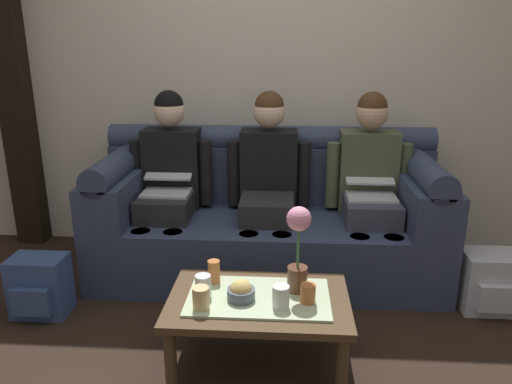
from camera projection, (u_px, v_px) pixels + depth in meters
ground_plane at (257, 378)px, 2.33m from camera, size 14.00×14.00×0.00m
back_wall_patterned at (272, 52)px, 3.52m from camera, size 6.00×0.12×2.90m
timber_pillar at (10, 52)px, 3.52m from camera, size 0.20×0.20×2.90m
couch at (268, 219)px, 3.33m from camera, size 2.26×0.88×0.96m
person_left at (169, 177)px, 3.29m from camera, size 0.56×0.67×1.22m
person_middle at (268, 178)px, 3.24m from camera, size 0.56×0.67×1.22m
person_right at (370, 180)px, 3.20m from camera, size 0.56×0.67×1.22m
coffee_table at (259, 307)px, 2.34m from camera, size 0.86×0.56×0.38m
flower_vase at (298, 245)px, 2.30m from camera, size 0.12×0.12×0.43m
snack_bowl at (241, 292)px, 2.28m from camera, size 0.13×0.13×0.11m
cup_near_left at (203, 286)px, 2.30m from camera, size 0.07×0.07×0.11m
cup_near_right at (308, 293)px, 2.26m from camera, size 0.07×0.07×0.09m
cup_far_center at (214, 271)px, 2.44m from camera, size 0.06×0.06×0.11m
cup_far_left at (281, 297)px, 2.21m from camera, size 0.08×0.08×0.11m
cup_far_right at (201, 298)px, 2.20m from camera, size 0.08×0.08×0.10m
backpack_right at (491, 282)px, 2.88m from camera, size 0.34×0.29×0.35m
backpack_left at (40, 287)px, 2.83m from camera, size 0.31×0.25×0.35m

